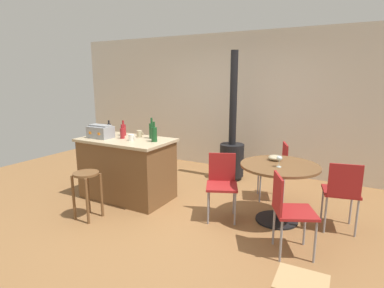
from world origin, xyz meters
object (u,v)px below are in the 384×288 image
at_px(folding_chair_right, 288,208).
at_px(bottle_2, 109,128).
at_px(dining_table, 279,178).
at_px(kitchen_island, 127,168).
at_px(wooden_stool, 87,185).
at_px(folding_chair_far, 276,166).
at_px(folding_chair_left, 222,181).
at_px(bottle_4, 122,133).
at_px(wood_stove, 232,150).
at_px(bottle_3, 123,130).
at_px(bottle_0, 152,130).
at_px(folding_chair_near, 342,190).
at_px(bottle_1, 154,134).
at_px(cup_1, 109,131).
at_px(wine_glass, 279,159).
at_px(cup_2, 131,137).
at_px(cup_0, 139,134).
at_px(toolbox, 101,132).
at_px(serving_bowl, 275,158).

xyz_separation_m(folding_chair_right, bottle_2, (-3.09, 0.66, 0.50)).
bearing_deg(dining_table, kitchen_island, -172.41).
xyz_separation_m(wooden_stool, folding_chair_far, (2.01, 1.87, 0.06)).
xyz_separation_m(folding_chair_left, bottle_4, (-1.61, -0.08, 0.52)).
bearing_deg(wood_stove, bottle_3, -131.97).
bearing_deg(bottle_0, folding_chair_near, 3.65).
xyz_separation_m(dining_table, bottle_4, (-2.31, -0.31, 0.43)).
relative_size(dining_table, bottle_1, 3.41).
bearing_deg(folding_chair_right, wooden_stool, -170.61).
xyz_separation_m(folding_chair_near, bottle_2, (-3.54, -0.14, 0.49)).
bearing_deg(folding_chair_far, cup_1, -160.42).
distance_m(folding_chair_near, folding_chair_far, 1.15).
bearing_deg(bottle_1, cup_1, 173.42).
xyz_separation_m(kitchen_island, wine_glass, (2.26, 0.19, 0.40)).
relative_size(bottle_2, bottle_4, 0.98).
relative_size(bottle_1, cup_1, 2.39).
distance_m(kitchen_island, bottle_2, 0.82).
bearing_deg(cup_2, bottle_3, 145.47).
xyz_separation_m(folding_chair_far, cup_0, (-1.93, -0.83, 0.46)).
distance_m(wooden_stool, cup_2, 0.93).
relative_size(cup_0, cup_1, 1.02).
bearing_deg(bottle_3, wine_glass, -0.07).
xyz_separation_m(bottle_1, bottle_3, (-0.71, 0.16, -0.02)).
height_order(toolbox, bottle_0, bottle_0).
relative_size(folding_chair_far, bottle_0, 2.80).
height_order(dining_table, folding_chair_near, folding_chair_near).
height_order(folding_chair_far, cup_0, cup_0).
bearing_deg(cup_1, cup_0, 5.83).
xyz_separation_m(folding_chair_right, wine_glass, (-0.26, 0.61, 0.36)).
bearing_deg(bottle_4, cup_1, 160.04).
height_order(bottle_2, cup_1, bottle_2).
height_order(bottle_4, serving_bowl, bottle_4).
height_order(wood_stove, wine_glass, wood_stove).
bearing_deg(toolbox, wine_glass, 6.78).
height_order(wooden_stool, wine_glass, wine_glass).
relative_size(folding_chair_far, toolbox, 2.41).
bearing_deg(folding_chair_near, dining_table, -173.11).
relative_size(bottle_4, cup_2, 1.80).
relative_size(wood_stove, toolbox, 6.32).
xyz_separation_m(folding_chair_far, folding_chair_left, (-0.47, -0.97, -0.02)).
xyz_separation_m(bottle_4, cup_1, (-0.43, 0.15, -0.03)).
distance_m(folding_chair_near, cup_0, 2.92).
bearing_deg(wine_glass, folding_chair_far, 105.23).
relative_size(toolbox, cup_2, 3.02).
bearing_deg(bottle_4, bottle_0, 30.14).
bearing_deg(bottle_3, bottle_0, 2.73).
xyz_separation_m(folding_chair_near, cup_1, (-3.46, -0.24, 0.46)).
bearing_deg(wood_stove, cup_2, -118.39).
xyz_separation_m(wood_stove, cup_0, (-0.98, -1.42, 0.44)).
distance_m(bottle_1, wine_glass, 1.78).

